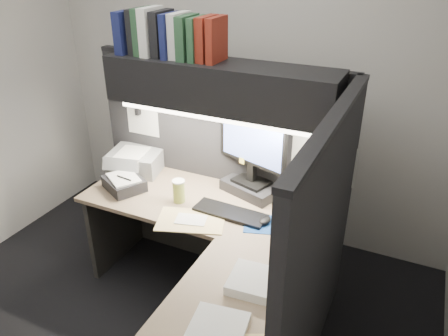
{
  "coord_description": "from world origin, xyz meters",
  "views": [
    {
      "loc": [
        1.31,
        -1.7,
        2.29
      ],
      "look_at": [
        0.27,
        0.51,
        1.05
      ],
      "focal_mm": 35.0,
      "sensor_mm": 36.0,
      "label": 1
    }
  ],
  "objects": [
    {
      "name": "mousepad",
      "position": [
        0.56,
        0.48,
        0.73
      ],
      "size": [
        0.29,
        0.27,
        0.0
      ],
      "primitive_type": "cube",
      "rotation": [
        0.0,
        0.0,
        0.31
      ],
      "color": "navy",
      "rests_on": "desk"
    },
    {
      "name": "paper_stack_a",
      "position": [
        0.73,
        -0.06,
        0.76
      ],
      "size": [
        0.31,
        0.27,
        0.05
      ],
      "primitive_type": "cube",
      "rotation": [
        0.0,
        0.0,
        0.09
      ],
      "color": "white",
      "rests_on": "desk"
    },
    {
      "name": "monitor",
      "position": [
        0.34,
        0.82,
        0.97
      ],
      "size": [
        0.53,
        0.35,
        0.59
      ],
      "rotation": [
        0.0,
        0.0,
        -0.32
      ],
      "color": "black",
      "rests_on": "desk"
    },
    {
      "name": "open_folder",
      "position": [
        0.13,
        0.32,
        0.73
      ],
      "size": [
        0.49,
        0.4,
        0.01
      ],
      "primitive_type": "cube",
      "rotation": [
        0.0,
        0.0,
        0.34
      ],
      "color": "#DDC17C",
      "rests_on": "desk"
    },
    {
      "name": "partition_back",
      "position": [
        0.03,
        0.93,
        0.8
      ],
      "size": [
        1.9,
        0.06,
        1.6
      ],
      "primitive_type": "cube",
      "color": "black",
      "rests_on": "floor"
    },
    {
      "name": "floor",
      "position": [
        0.0,
        0.0,
        0.0
      ],
      "size": [
        3.5,
        3.5,
        0.0
      ],
      "primitive_type": "plane",
      "color": "black",
      "rests_on": "ground"
    },
    {
      "name": "wall_back",
      "position": [
        0.0,
        1.5,
        1.35
      ],
      "size": [
        3.5,
        0.04,
        2.7
      ],
      "primitive_type": "cube",
      "color": "silver",
      "rests_on": "floor"
    },
    {
      "name": "keyboard",
      "position": [
        0.33,
        0.49,
        0.74
      ],
      "size": [
        0.49,
        0.18,
        0.02
      ],
      "primitive_type": "cube",
      "rotation": [
        0.0,
        0.0,
        -0.04
      ],
      "color": "black",
      "rests_on": "desk"
    },
    {
      "name": "overhead_shelf",
      "position": [
        0.12,
        0.75,
        1.5
      ],
      "size": [
        1.55,
        0.34,
        0.3
      ],
      "primitive_type": "cube",
      "color": "black",
      "rests_on": "partition_back"
    },
    {
      "name": "coffee_cup",
      "position": [
        -0.06,
        0.5,
        0.81
      ],
      "size": [
        0.1,
        0.1,
        0.15
      ],
      "primitive_type": "cylinder",
      "rotation": [
        0.0,
        0.0,
        -0.25
      ],
      "color": "#CDC952",
      "rests_on": "desk"
    },
    {
      "name": "partition_right",
      "position": [
        0.98,
        0.18,
        0.8
      ],
      "size": [
        0.06,
        1.5,
        1.6
      ],
      "primitive_type": "cube",
      "color": "black",
      "rests_on": "floor"
    },
    {
      "name": "binder_row",
      "position": [
        -0.23,
        0.75,
        1.79
      ],
      "size": [
        0.72,
        0.25,
        0.3
      ],
      "color": "#151C4C",
      "rests_on": "overhead_shelf"
    },
    {
      "name": "telephone",
      "position": [
        0.81,
        0.64,
        0.77
      ],
      "size": [
        0.27,
        0.27,
        0.08
      ],
      "primitive_type": "cube",
      "rotation": [
        0.0,
        0.0,
        -0.34
      ],
      "color": "#BCB491",
      "rests_on": "desk"
    },
    {
      "name": "task_light_tube",
      "position": [
        0.12,
        0.61,
        1.33
      ],
      "size": [
        1.32,
        0.04,
        0.04
      ],
      "primitive_type": "cylinder",
      "rotation": [
        0.0,
        1.57,
        0.0
      ],
      "color": "white",
      "rests_on": "overhead_shelf"
    },
    {
      "name": "desk",
      "position": [
        0.43,
        -0.0,
        0.44
      ],
      "size": [
        1.7,
        1.53,
        0.73
      ],
      "color": "#9B7C63",
      "rests_on": "floor"
    },
    {
      "name": "pinned_papers",
      "position": [
        0.42,
        0.56,
        1.05
      ],
      "size": [
        1.76,
        1.31,
        0.51
      ],
      "color": "white",
      "rests_on": "partition_back"
    },
    {
      "name": "notebook_stack",
      "position": [
        -0.5,
        0.48,
        0.77
      ],
      "size": [
        0.36,
        0.34,
        0.08
      ],
      "primitive_type": "cube",
      "rotation": [
        0.0,
        0.0,
        -0.49
      ],
      "color": "black",
      "rests_on": "desk"
    },
    {
      "name": "paper_stack_b",
      "position": [
        0.68,
        -0.45,
        0.75
      ],
      "size": [
        0.3,
        0.35,
        0.03
      ],
      "primitive_type": "cube",
      "rotation": [
        0.0,
        0.0,
        0.14
      ],
      "color": "white",
      "rests_on": "desk"
    },
    {
      "name": "mouse",
      "position": [
        0.57,
        0.49,
        0.75
      ],
      "size": [
        0.08,
        0.11,
        0.04
      ],
      "primitive_type": "ellipsoid",
      "rotation": [
        0.0,
        0.0,
        -0.17
      ],
      "color": "black",
      "rests_on": "mousepad"
    },
    {
      "name": "printer",
      "position": [
        -0.6,
        0.77,
        0.81
      ],
      "size": [
        0.45,
        0.41,
        0.16
      ],
      "primitive_type": "cube",
      "rotation": [
        0.0,
        0.0,
        0.22
      ],
      "color": "gray",
      "rests_on": "desk"
    }
  ]
}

